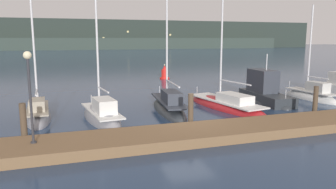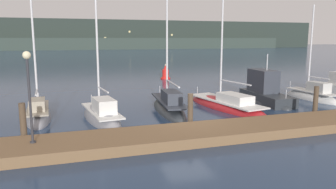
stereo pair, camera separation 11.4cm
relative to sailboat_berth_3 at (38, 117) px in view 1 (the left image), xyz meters
The scene contains 14 objects.
ground_plane 8.84m from the sailboat_berth_3, 29.67° to the right, with size 400.00×400.00×0.00m, color navy.
dock 9.99m from the sailboat_berth_3, 39.79° to the right, with size 39.14×2.80×0.45m, color brown.
mooring_pile_1 4.82m from the sailboat_berth_3, 93.62° to the right, with size 0.28×0.28×1.85m, color #4C3D2D.
mooring_pile_2 9.06m from the sailboat_berth_3, 31.71° to the right, with size 0.28×0.28×1.85m, color #4C3D2D.
mooring_pile_3 16.38m from the sailboat_berth_3, 16.86° to the right, with size 0.28×0.28×1.88m, color #4C3D2D.
sailboat_berth_3 is the anchor object (origin of this frame).
sailboat_berth_4 3.78m from the sailboat_berth_3, 21.51° to the right, with size 2.34×6.09×9.06m.
sailboat_berth_5 7.94m from the sailboat_berth_3, ahead, with size 2.28×6.96×9.74m.
sailboat_berth_6 11.97m from the sailboat_berth_3, ahead, with size 3.34×8.00×11.33m.
motorboat_berth_7 15.67m from the sailboat_berth_3, ahead, with size 2.35×5.94×4.13m.
sailboat_berth_8 19.76m from the sailboat_berth_3, ahead, with size 1.64×5.32×7.84m.
channel_buoy 20.58m from the sailboat_berth_3, 51.20° to the left, with size 1.12×1.12×1.71m.
dock_lamppost 6.84m from the sailboat_berth_3, 88.35° to the right, with size 0.32×0.32×3.72m.
hillside_backdrop 133.03m from the sailboat_berth_3, 85.47° to the left, with size 240.00×23.00×12.85m.
Camera 1 is at (-6.31, -15.72, 4.65)m, focal length 35.00 mm.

